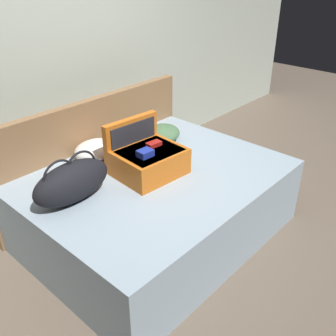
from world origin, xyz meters
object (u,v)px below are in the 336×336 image
object	(u,v)px
pillow_center_head	(162,134)
duffel_bag	(72,182)
hard_case_large	(147,158)
bed	(158,205)
pillow_near_headboard	(95,150)

from	to	relation	value
pillow_center_head	duffel_bag	bearing A→B (deg)	-169.11
hard_case_large	duffel_bag	world-z (taller)	hard_case_large
bed	hard_case_large	distance (m)	0.43
hard_case_large	bed	bearing A→B (deg)	-65.83
duffel_bag	pillow_near_headboard	xyz separation A→B (m)	(0.51, 0.40, -0.07)
bed	pillow_near_headboard	xyz separation A→B (m)	(-0.14, 0.58, 0.36)
bed	hard_case_large	bearing A→B (deg)	109.68
pillow_near_headboard	pillow_center_head	size ratio (longest dim) A/B	1.02
duffel_bag	pillow_center_head	world-z (taller)	duffel_bag
hard_case_large	pillow_center_head	xyz separation A→B (m)	(0.51, 0.32, -0.06)
duffel_bag	pillow_near_headboard	size ratio (longest dim) A/B	1.60
duffel_bag	pillow_near_headboard	world-z (taller)	duffel_bag
bed	hard_case_large	size ratio (longest dim) A/B	3.72
bed	pillow_near_headboard	size ratio (longest dim) A/B	5.38
duffel_bag	pillow_center_head	xyz separation A→B (m)	(1.14, 0.22, -0.08)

